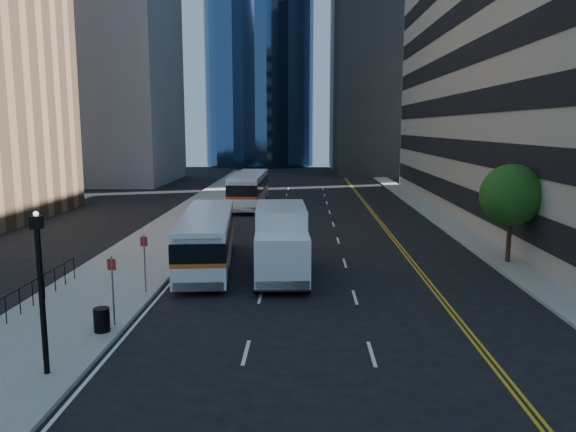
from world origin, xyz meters
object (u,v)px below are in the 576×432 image
object	(u,v)px
bus_front	(207,238)
bus_rear	(249,189)
street_tree	(512,195)
lamp_post	(41,286)
box_truck	(281,241)
trash_can	(102,320)

from	to	relation	value
bus_front	bus_rear	size ratio (longest dim) A/B	0.95
street_tree	bus_front	world-z (taller)	street_tree
street_tree	lamp_post	distance (m)	22.82
street_tree	lamp_post	world-z (taller)	street_tree
bus_rear	box_truck	size ratio (longest dim) A/B	1.65
bus_rear	trash_can	bearing A→B (deg)	-92.86
box_truck	trash_can	bearing A→B (deg)	-129.81
bus_rear	lamp_post	bearing A→B (deg)	-93.15
lamp_post	bus_front	distance (m)	13.26
street_tree	trash_can	distance (m)	20.81
box_truck	bus_rear	bearing A→B (deg)	95.87
street_tree	trash_can	bearing A→B (deg)	-148.81
lamp_post	bus_rear	distance (m)	35.28
street_tree	box_truck	size ratio (longest dim) A/B	0.72
box_truck	trash_can	distance (m)	9.91
box_truck	trash_can	xyz separation A→B (m)	(-5.86, -7.90, -1.19)
lamp_post	box_truck	world-z (taller)	lamp_post
box_truck	street_tree	bearing A→B (deg)	9.92
street_tree	box_truck	bearing A→B (deg)	-166.81
street_tree	trash_can	size ratio (longest dim) A/B	6.18
bus_front	bus_rear	bearing A→B (deg)	84.43
bus_rear	box_truck	bearing A→B (deg)	-80.11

